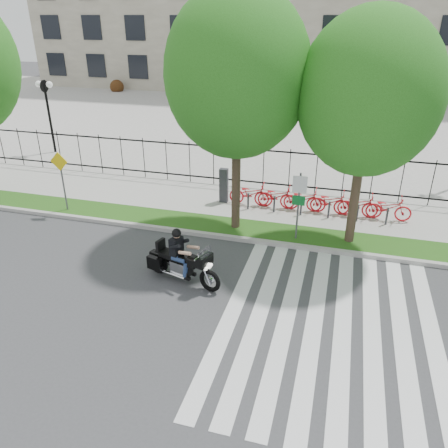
# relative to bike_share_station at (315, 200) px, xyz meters

# --- Properties ---
(ground) EXTENTS (120.00, 120.00, 0.00)m
(ground) POSITION_rel_bike_share_station_xyz_m (-3.75, -7.20, -0.65)
(ground) COLOR #3C3C3E
(ground) RESTS_ON ground
(curb) EXTENTS (60.00, 0.20, 0.15)m
(curb) POSITION_rel_bike_share_station_xyz_m (-3.75, -3.10, -0.58)
(curb) COLOR #A5A29C
(curb) RESTS_ON ground
(grass_verge) EXTENTS (60.00, 1.50, 0.15)m
(grass_verge) POSITION_rel_bike_share_station_xyz_m (-3.75, -2.25, -0.58)
(grass_verge) COLOR #255515
(grass_verge) RESTS_ON ground
(sidewalk) EXTENTS (60.00, 3.50, 0.15)m
(sidewalk) POSITION_rel_bike_share_station_xyz_m (-3.75, 0.25, -0.58)
(sidewalk) COLOR gray
(sidewalk) RESTS_ON ground
(plaza) EXTENTS (80.00, 34.00, 0.10)m
(plaza) POSITION_rel_bike_share_station_xyz_m (-3.75, 17.80, -0.60)
(plaza) COLOR gray
(plaza) RESTS_ON ground
(crosswalk_stripes) EXTENTS (5.70, 8.00, 0.01)m
(crosswalk_stripes) POSITION_rel_bike_share_station_xyz_m (1.07, -7.20, -0.64)
(crosswalk_stripes) COLOR silver
(crosswalk_stripes) RESTS_ON ground
(iron_fence) EXTENTS (30.00, 0.06, 2.00)m
(iron_fence) POSITION_rel_bike_share_station_xyz_m (-3.75, 2.00, 0.50)
(iron_fence) COLOR black
(iron_fence) RESTS_ON sidewalk
(lamp_post_left) EXTENTS (1.06, 0.70, 4.25)m
(lamp_post_left) POSITION_rel_bike_share_station_xyz_m (-15.75, 4.80, 2.56)
(lamp_post_left) COLOR black
(lamp_post_left) RESTS_ON ground
(street_tree_1) EXTENTS (4.92, 4.92, 8.43)m
(street_tree_1) POSITION_rel_bike_share_station_xyz_m (-2.77, -2.25, 5.10)
(street_tree_1) COLOR #3B2B20
(street_tree_1) RESTS_ON grass_verge
(street_tree_2) EXTENTS (4.53, 4.53, 7.75)m
(street_tree_2) POSITION_rel_bike_share_station_xyz_m (1.47, -2.25, 4.63)
(street_tree_2) COLOR #3B2B20
(street_tree_2) RESTS_ON grass_verge
(bike_share_station) EXTENTS (7.82, 0.87, 1.50)m
(bike_share_station) POSITION_rel_bike_share_station_xyz_m (0.00, 0.00, 0.00)
(bike_share_station) COLOR #2D2D33
(bike_share_station) RESTS_ON sidewalk
(sign_pole_regulatory) EXTENTS (0.50, 0.09, 2.50)m
(sign_pole_regulatory) POSITION_rel_bike_share_station_xyz_m (-0.40, -2.62, 1.09)
(sign_pole_regulatory) COLOR #59595B
(sign_pole_regulatory) RESTS_ON grass_verge
(sign_pole_warning) EXTENTS (0.78, 0.09, 2.49)m
(sign_pole_warning) POSITION_rel_bike_share_station_xyz_m (-9.97, -2.62, 1.09)
(sign_pole_warning) COLOR #59595B
(sign_pole_warning) RESTS_ON grass_verge
(motorcycle_rider) EXTENTS (2.69, 1.25, 2.13)m
(motorcycle_rider) POSITION_rel_bike_share_station_xyz_m (-3.46, -6.19, 0.06)
(motorcycle_rider) COLOR black
(motorcycle_rider) RESTS_ON ground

